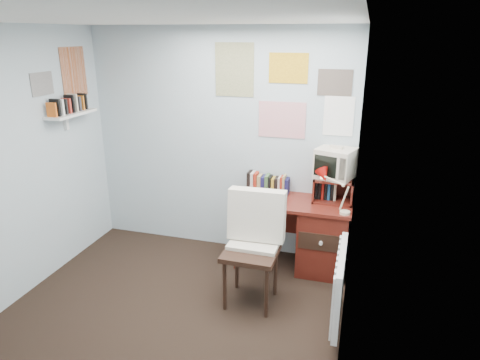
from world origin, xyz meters
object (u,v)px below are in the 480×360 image
(desk_lamp, at_px, (346,196))
(tv_riser, at_px, (333,190))
(desk_chair, at_px, (251,253))
(radiator, at_px, (340,285))
(desk, at_px, (318,235))
(crt_tv, at_px, (336,162))
(wall_shelf, at_px, (71,114))

(desk_lamp, height_order, tv_riser, desk_lamp)
(desk_chair, relative_size, desk_lamp, 2.84)
(radiator, bearing_deg, desk_chair, 169.18)
(desk_chair, distance_m, desk_lamp, 1.06)
(desk, xyz_separation_m, radiator, (0.29, -0.93, 0.01))
(crt_tv, xyz_separation_m, radiator, (0.17, -1.06, -0.76))
(radiator, bearing_deg, crt_tv, 99.09)
(desk_lamp, bearing_deg, tv_riser, 105.04)
(desk_chair, height_order, wall_shelf, wall_shelf)
(tv_riser, bearing_deg, radiator, -80.72)
(desk_chair, bearing_deg, crt_tv, 55.39)
(desk_lamp, distance_m, crt_tv, 0.43)
(desk_chair, relative_size, wall_shelf, 1.66)
(desk_chair, xyz_separation_m, desk_lamp, (0.79, 0.57, 0.43))
(desk_chair, distance_m, crt_tv, 1.29)
(crt_tv, xyz_separation_m, wall_shelf, (-2.69, -0.51, 0.44))
(tv_riser, height_order, radiator, tv_riser)
(tv_riser, relative_size, wall_shelf, 0.65)
(desk_chair, bearing_deg, tv_riser, 54.80)
(desk, relative_size, desk_chair, 1.16)
(wall_shelf, bearing_deg, tv_riser, 10.32)
(wall_shelf, bearing_deg, desk, 8.40)
(crt_tv, bearing_deg, desk, -114.66)
(desk_chair, xyz_separation_m, tv_riser, (0.64, 0.88, 0.37))
(desk_lamp, xyz_separation_m, wall_shelf, (-2.83, -0.17, 0.68))
(radiator, relative_size, wall_shelf, 1.29)
(desk_chair, xyz_separation_m, radiator, (0.81, -0.16, -0.10))
(desk_lamp, bearing_deg, radiator, -97.24)
(desk_lamp, relative_size, radiator, 0.45)
(desk, xyz_separation_m, tv_riser, (0.12, 0.11, 0.48))
(desk, distance_m, crt_tv, 0.79)
(desk, bearing_deg, desk_lamp, -38.05)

